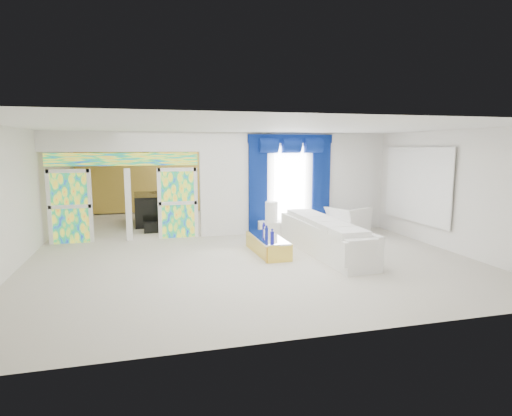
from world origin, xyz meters
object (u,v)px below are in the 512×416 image
object	(u,v)px
white_sofa	(324,238)
coffee_table	(268,245)
armchair	(346,219)
console_table	(281,229)
grand_piano	(158,209)

from	to	relation	value
white_sofa	coffee_table	bearing A→B (deg)	165.11
white_sofa	armchair	distance (m)	2.88
white_sofa	console_table	bearing A→B (deg)	98.49
coffee_table	grand_piano	xyz separation A→B (m)	(-2.47, 4.98, 0.30)
white_sofa	grand_piano	world-z (taller)	grand_piano
white_sofa	armchair	size ratio (longest dim) A/B	3.21
grand_piano	coffee_table	bearing A→B (deg)	-64.93
console_table	grand_piano	world-z (taller)	grand_piano
console_table	grand_piano	bearing A→B (deg)	137.24
white_sofa	armchair	world-z (taller)	armchair
white_sofa	armchair	bearing A→B (deg)	50.50
white_sofa	coffee_table	distance (m)	1.39
coffee_table	white_sofa	bearing A→B (deg)	-12.53
console_table	coffee_table	bearing A→B (deg)	-117.36
armchair	coffee_table	bearing A→B (deg)	101.78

